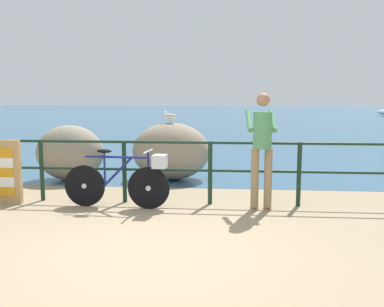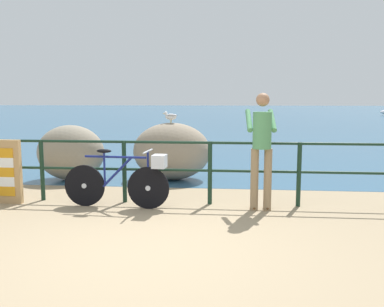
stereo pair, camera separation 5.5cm
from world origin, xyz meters
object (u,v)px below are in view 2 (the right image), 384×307
bicycle (125,179)px  breakwater_boulder_main (172,151)px  breakwater_boulder_left (71,153)px  seagull (171,116)px  person_at_railing (262,146)px

bicycle → breakwater_boulder_main: size_ratio=1.05×
breakwater_boulder_left → seagull: size_ratio=4.15×
bicycle → seagull: seagull is taller
person_at_railing → seagull: 2.88m
breakwater_boulder_main → seagull: (-0.02, 0.02, 0.74)m
bicycle → breakwater_boulder_left: (-1.70, 2.12, 0.11)m
breakwater_boulder_main → seagull: bearing=133.1°
seagull → person_at_railing: bearing=147.3°
person_at_railing → bicycle: bearing=89.5°
seagull → breakwater_boulder_left: bearing=27.2°
breakwater_boulder_main → seagull: 0.74m
bicycle → seagull: bearing=85.1°
bicycle → breakwater_boulder_left: size_ratio=1.21×
person_at_railing → breakwater_boulder_main: size_ratio=1.10×
breakwater_boulder_main → breakwater_boulder_left: size_ratio=1.15×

